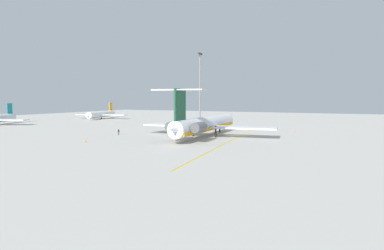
% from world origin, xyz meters
% --- Properties ---
extents(ground, '(291.30, 291.30, 0.00)m').
position_xyz_m(ground, '(0.00, 0.00, 0.00)').
color(ground, '#B7B5AD').
extents(main_jetliner, '(40.39, 35.88, 11.77)m').
position_xyz_m(main_jetliner, '(-5.54, 5.98, 3.21)').
color(main_jetliner, silver).
rests_on(main_jetliner, ground).
extents(airliner_mid_right, '(25.05, 25.01, 7.56)m').
position_xyz_m(airliner_mid_right, '(38.88, 78.91, 2.22)').
color(airliner_mid_right, white).
rests_on(airliner_mid_right, ground).
extents(ground_crew_near_nose, '(0.43, 0.27, 1.72)m').
position_xyz_m(ground_crew_near_nose, '(11.10, 26.56, 1.09)').
color(ground_crew_near_nose, black).
rests_on(ground_crew_near_nose, ground).
extents(ground_crew_near_tail, '(0.27, 0.37, 1.66)m').
position_xyz_m(ground_crew_near_tail, '(-11.95, 27.97, 1.05)').
color(ground_crew_near_tail, black).
rests_on(ground_crew_near_tail, ground).
extents(ground_crew_portside, '(0.40, 0.27, 1.68)m').
position_xyz_m(ground_crew_portside, '(13.09, 25.92, 1.06)').
color(ground_crew_portside, black).
rests_on(ground_crew_portside, ground).
extents(safety_cone_nose, '(0.40, 0.40, 0.55)m').
position_xyz_m(safety_cone_nose, '(-26.51, 25.61, 0.28)').
color(safety_cone_nose, '#EA590F').
rests_on(safety_cone_nose, ground).
extents(safety_cone_wingtip, '(0.40, 0.40, 0.55)m').
position_xyz_m(safety_cone_wingtip, '(16.31, -12.98, 0.28)').
color(safety_cone_wingtip, '#EA590F').
rests_on(safety_cone_wingtip, ground).
extents(safety_cone_tail, '(0.40, 0.40, 0.55)m').
position_xyz_m(safety_cone_tail, '(15.78, 23.76, 0.28)').
color(safety_cone_tail, '#EA590F').
rests_on(safety_cone_tail, ground).
extents(taxiway_centreline, '(78.77, 8.39, 0.01)m').
position_xyz_m(taxiway_centreline, '(-4.40, -1.87, 0.00)').
color(taxiway_centreline, gold).
rests_on(taxiway_centreline, ground).
extents(light_mast, '(4.00, 0.70, 30.25)m').
position_xyz_m(light_mast, '(55.93, 35.35, 16.36)').
color(light_mast, slate).
rests_on(light_mast, ground).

